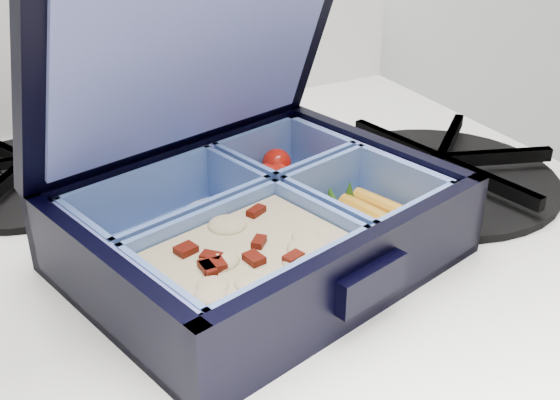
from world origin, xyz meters
TOP-DOWN VIEW (x-y plane):
  - bento_box at (0.62, 1.63)m, footprint 0.28×0.24m
  - burner_grate at (0.80, 1.67)m, footprint 0.25×0.25m
  - burner_grate_rear at (0.51, 1.83)m, footprint 0.19×0.19m
  - fork at (0.72, 1.79)m, footprint 0.07×0.19m

SIDE VIEW (x-z plane):
  - fork at x=0.72m, z-range 0.88..0.89m
  - burner_grate_rear at x=0.51m, z-range 0.88..0.90m
  - burner_grate at x=0.80m, z-range 0.88..0.91m
  - bento_box at x=0.62m, z-range 0.88..0.94m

